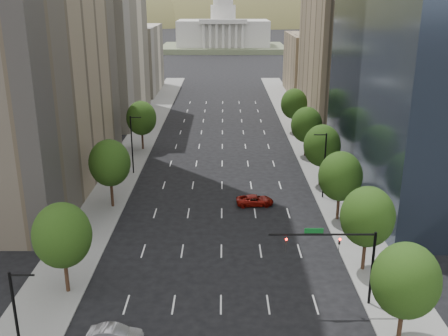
{
  "coord_description": "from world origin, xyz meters",
  "views": [
    {
      "loc": [
        0.25,
        -9.03,
        25.81
      ],
      "look_at": [
        0.29,
        43.95,
        8.0
      ],
      "focal_mm": 41.23,
      "sensor_mm": 36.0,
      "label": 1
    }
  ],
  "objects_px": {
    "capitol": "(223,33)",
    "car_silver": "(115,335)",
    "traffic_signal": "(345,252)",
    "car_red_far": "(255,200)"
  },
  "relations": [
    {
      "from": "traffic_signal",
      "to": "capitol",
      "type": "height_order",
      "value": "capitol"
    },
    {
      "from": "car_silver",
      "to": "traffic_signal",
      "type": "bearing_deg",
      "value": -70.87
    },
    {
      "from": "car_silver",
      "to": "car_red_far",
      "type": "xyz_separation_m",
      "value": [
        12.52,
        27.88,
        -0.04
      ]
    },
    {
      "from": "traffic_signal",
      "to": "car_silver",
      "type": "bearing_deg",
      "value": -164.44
    },
    {
      "from": "traffic_signal",
      "to": "car_silver",
      "type": "xyz_separation_m",
      "value": [
        -18.76,
        -5.22,
        -4.47
      ]
    },
    {
      "from": "capitol",
      "to": "car_silver",
      "type": "xyz_separation_m",
      "value": [
        -8.23,
        -224.93,
        -7.87
      ]
    },
    {
      "from": "capitol",
      "to": "traffic_signal",
      "type": "bearing_deg",
      "value": -87.26
    },
    {
      "from": "capitol",
      "to": "car_red_far",
      "type": "bearing_deg",
      "value": -88.75
    },
    {
      "from": "car_red_far",
      "to": "capitol",
      "type": "bearing_deg",
      "value": -4.09
    },
    {
      "from": "traffic_signal",
      "to": "capitol",
      "type": "distance_m",
      "value": 219.99
    }
  ]
}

